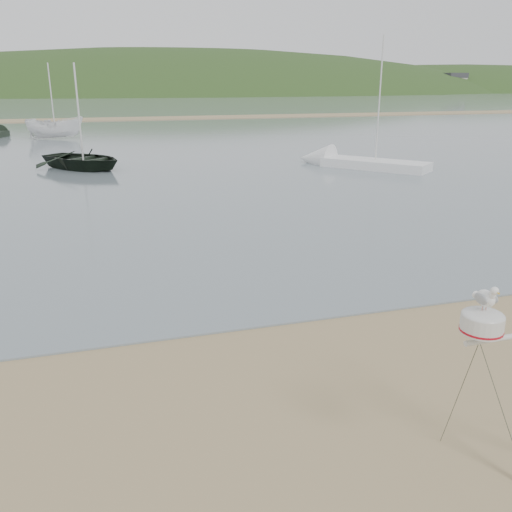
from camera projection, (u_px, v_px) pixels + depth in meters
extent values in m
plane|color=#8E7852|center=(133.00, 489.00, 6.80)|extent=(560.00, 560.00, 0.00)
cube|color=slate|center=(89.00, 103.00, 127.10)|extent=(560.00, 256.00, 0.04)
cube|color=#8E7852|center=(91.00, 120.00, 70.57)|extent=(560.00, 7.00, 0.07)
ellipsoid|color=#223A17|center=(187.00, 145.00, 238.66)|extent=(400.00, 180.00, 80.00)
ellipsoid|color=#223A17|center=(460.00, 123.00, 274.76)|extent=(300.00, 135.00, 56.00)
cube|color=silver|center=(56.00, 84.00, 181.47)|extent=(8.40, 6.30, 8.00)
cube|color=silver|center=(135.00, 83.00, 188.56)|extent=(8.40, 6.30, 8.00)
cube|color=silver|center=(208.00, 83.00, 195.64)|extent=(8.40, 6.30, 8.00)
cube|color=silver|center=(276.00, 83.00, 202.72)|extent=(8.40, 6.30, 8.00)
cube|color=silver|center=(339.00, 83.00, 209.81)|extent=(8.40, 6.30, 8.00)
cube|color=silver|center=(399.00, 83.00, 216.89)|extent=(8.40, 6.30, 8.00)
cube|color=silver|center=(454.00, 83.00, 223.97)|extent=(8.40, 6.30, 8.00)
cylinder|color=silver|center=(511.00, 337.00, 6.13)|extent=(1.20, 0.06, 0.06)
cube|color=silver|center=(480.00, 336.00, 5.99)|extent=(0.15, 0.15, 0.08)
cylinder|color=silver|center=(482.00, 324.00, 5.95)|extent=(0.46, 0.46, 0.20)
cylinder|color=#B00C1B|center=(481.00, 330.00, 5.97)|extent=(0.47, 0.47, 0.02)
ellipsoid|color=silver|center=(483.00, 316.00, 5.92)|extent=(0.46, 0.46, 0.13)
cylinder|color=tan|center=(483.00, 308.00, 5.88)|extent=(0.01, 0.01, 0.06)
cylinder|color=tan|center=(486.00, 307.00, 5.89)|extent=(0.01, 0.01, 0.06)
ellipsoid|color=white|center=(486.00, 298.00, 5.85)|extent=(0.16, 0.25, 0.19)
ellipsoid|color=#979B9F|center=(481.00, 299.00, 5.82)|extent=(0.05, 0.20, 0.12)
ellipsoid|color=#979B9F|center=(492.00, 297.00, 5.86)|extent=(0.05, 0.20, 0.12)
cone|color=white|center=(477.00, 296.00, 5.98)|extent=(0.08, 0.07, 0.08)
ellipsoid|color=white|center=(492.00, 295.00, 5.74)|extent=(0.08, 0.08, 0.11)
sphere|color=white|center=(495.00, 291.00, 5.71)|extent=(0.09, 0.09, 0.09)
cone|color=gold|center=(498.00, 293.00, 5.67)|extent=(0.02, 0.05, 0.02)
imported|color=black|center=(79.00, 121.00, 30.40)|extent=(3.59, 3.41, 5.38)
imported|color=white|center=(53.00, 110.00, 46.54)|extent=(2.24, 2.20, 4.96)
cone|color=black|center=(5.00, 132.00, 50.69)|extent=(2.01, 2.11, 1.58)
cube|color=white|center=(375.00, 164.00, 31.28)|extent=(5.39, 5.95, 0.50)
cone|color=white|center=(315.00, 159.00, 33.35)|extent=(2.87, 2.89, 1.95)
cylinder|color=silver|center=(379.00, 99.00, 30.17)|extent=(0.08, 0.08, 6.72)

